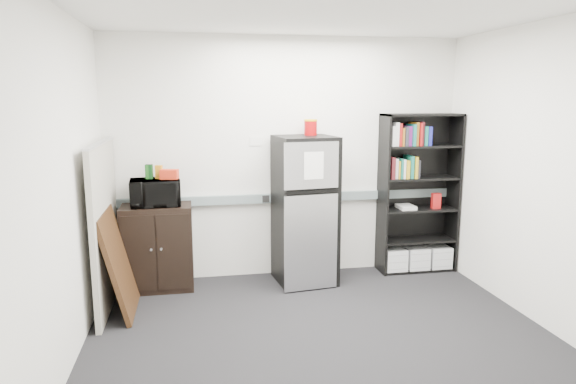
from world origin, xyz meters
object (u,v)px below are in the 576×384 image
(cubicle_partition, at_px, (105,226))
(cabinet, at_px, (158,247))
(bookshelf, at_px, (418,195))
(refrigerator, at_px, (305,210))
(microwave, at_px, (155,192))

(cubicle_partition, xyz_separation_m, cabinet, (0.45, 0.42, -0.36))
(bookshelf, relative_size, cabinet, 2.03)
(refrigerator, bearing_deg, bookshelf, -0.94)
(cubicle_partition, distance_m, cabinet, 0.71)
(microwave, bearing_deg, bookshelf, -2.90)
(refrigerator, bearing_deg, microwave, 170.79)
(bookshelf, xyz_separation_m, microwave, (-2.98, -0.08, 0.14))
(bookshelf, xyz_separation_m, refrigerator, (-1.39, -0.14, -0.10))
(microwave, height_order, refrigerator, refrigerator)
(bookshelf, relative_size, cubicle_partition, 1.14)
(microwave, relative_size, refrigerator, 0.31)
(cabinet, relative_size, microwave, 1.80)
(cubicle_partition, xyz_separation_m, microwave, (0.45, 0.40, 0.24))
(cabinet, bearing_deg, microwave, -90.00)
(bookshelf, relative_size, microwave, 3.65)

